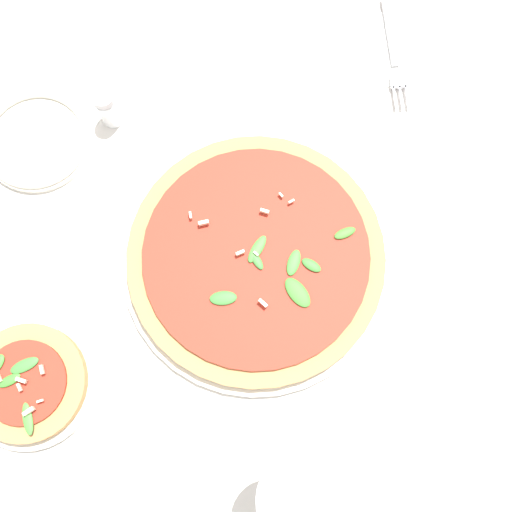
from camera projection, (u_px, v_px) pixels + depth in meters
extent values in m
plane|color=silver|center=(246.00, 276.00, 0.83)|extent=(6.00, 6.00, 0.00)
cylinder|color=silver|center=(256.00, 260.00, 0.83)|extent=(0.37, 0.37, 0.01)
cylinder|color=#B7844C|center=(256.00, 258.00, 0.81)|extent=(0.35, 0.35, 0.02)
cylinder|color=#A82D1E|center=(256.00, 255.00, 0.80)|extent=(0.31, 0.31, 0.01)
ellipsoid|color=#427A2E|center=(345.00, 233.00, 0.80)|extent=(0.03, 0.03, 0.01)
ellipsoid|color=#3D7C2E|center=(298.00, 293.00, 0.78)|extent=(0.05, 0.05, 0.01)
ellipsoid|color=#448D37|center=(257.00, 249.00, 0.80)|extent=(0.04, 0.03, 0.01)
ellipsoid|color=#3D7D37|center=(257.00, 260.00, 0.79)|extent=(0.03, 0.03, 0.01)
ellipsoid|color=#3B7D32|center=(311.00, 265.00, 0.79)|extent=(0.02, 0.03, 0.01)
ellipsoid|color=#3A7B35|center=(223.00, 298.00, 0.78)|extent=(0.03, 0.04, 0.01)
ellipsoid|color=#408C35|center=(294.00, 263.00, 0.79)|extent=(0.04, 0.02, 0.01)
cube|color=#EFE5C6|center=(256.00, 254.00, 0.79)|extent=(0.01, 0.01, 0.00)
cube|color=#EFE5C6|center=(240.00, 253.00, 0.79)|extent=(0.01, 0.01, 0.01)
cube|color=#EFE5C6|center=(204.00, 223.00, 0.80)|extent=(0.01, 0.01, 0.01)
cube|color=#EFE5C6|center=(263.00, 303.00, 0.77)|extent=(0.01, 0.01, 0.01)
cube|color=#EFE5C6|center=(291.00, 201.00, 0.81)|extent=(0.01, 0.01, 0.00)
cube|color=#EFE5C6|center=(281.00, 195.00, 0.81)|extent=(0.01, 0.01, 0.00)
cube|color=#EFE5C6|center=(265.00, 211.00, 0.80)|extent=(0.00, 0.01, 0.01)
cube|color=#EFE5C6|center=(191.00, 215.00, 0.80)|extent=(0.01, 0.01, 0.01)
cylinder|color=silver|center=(32.00, 383.00, 0.79)|extent=(0.17, 0.17, 0.01)
cylinder|color=#B7844C|center=(28.00, 383.00, 0.77)|extent=(0.15, 0.15, 0.02)
cylinder|color=#A82D1E|center=(24.00, 382.00, 0.76)|extent=(0.11, 0.11, 0.01)
ellipsoid|color=#3D892F|center=(9.00, 381.00, 0.75)|extent=(0.03, 0.03, 0.01)
ellipsoid|color=#478937|center=(28.00, 419.00, 0.74)|extent=(0.04, 0.03, 0.01)
ellipsoid|color=#3E7E37|center=(25.00, 365.00, 0.76)|extent=(0.04, 0.04, 0.01)
cube|color=#EFE5C6|center=(21.00, 380.00, 0.75)|extent=(0.01, 0.01, 0.01)
cube|color=#EFE5C6|center=(40.00, 401.00, 0.75)|extent=(0.01, 0.01, 0.00)
cube|color=#EFE5C6|center=(20.00, 387.00, 0.75)|extent=(0.01, 0.01, 0.01)
cube|color=#EFE5C6|center=(0.00, 378.00, 0.75)|extent=(0.01, 0.01, 0.01)
cube|color=#EFE5C6|center=(42.00, 370.00, 0.75)|extent=(0.01, 0.01, 0.01)
cube|color=#EFE5C6|center=(29.00, 411.00, 0.74)|extent=(0.01, 0.01, 0.01)
cylinder|color=white|center=(293.00, 479.00, 0.76)|extent=(0.08, 0.08, 0.00)
cylinder|color=white|center=(295.00, 484.00, 0.72)|extent=(0.01, 0.01, 0.09)
cone|color=white|center=(300.00, 495.00, 0.63)|extent=(0.09, 0.09, 0.08)
cylinder|color=white|center=(298.00, 492.00, 0.66)|extent=(0.05, 0.05, 0.03)
cube|color=white|center=(392.00, 49.00, 0.91)|extent=(0.14, 0.11, 0.01)
cube|color=silver|center=(390.00, 31.00, 0.91)|extent=(0.12, 0.05, 0.00)
cube|color=silver|center=(398.00, 82.00, 0.89)|extent=(0.03, 0.03, 0.00)
cube|color=silver|center=(395.00, 98.00, 0.88)|extent=(0.04, 0.01, 0.00)
cube|color=silver|center=(401.00, 97.00, 0.88)|extent=(0.04, 0.01, 0.00)
cube|color=silver|center=(407.00, 97.00, 0.88)|extent=(0.04, 0.01, 0.00)
cylinder|color=silver|center=(38.00, 142.00, 0.87)|extent=(0.15, 0.15, 0.01)
torus|color=silver|center=(36.00, 140.00, 0.86)|extent=(0.15, 0.15, 0.01)
cylinder|color=silver|center=(109.00, 110.00, 0.86)|extent=(0.03, 0.03, 0.06)
cylinder|color=#B7B7BF|center=(103.00, 98.00, 0.82)|extent=(0.03, 0.03, 0.01)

